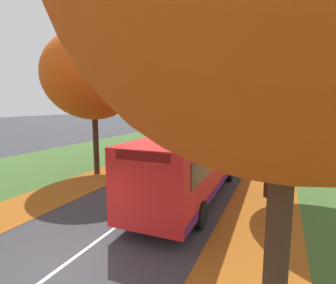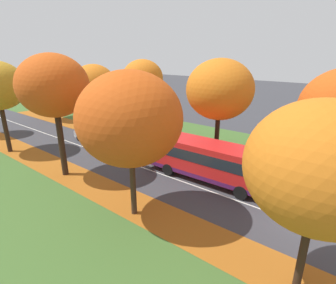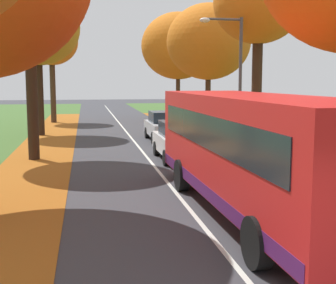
{
  "view_description": "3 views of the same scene",
  "coord_description": "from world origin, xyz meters",
  "px_view_note": "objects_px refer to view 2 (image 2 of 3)",
  "views": [
    {
      "loc": [
        5.12,
        -4.4,
        4.26
      ],
      "look_at": [
        -0.61,
        8.77,
        2.19
      ],
      "focal_mm": 28.0,
      "sensor_mm": 36.0,
      "label": 1
    },
    {
      "loc": [
        -14.89,
        -1.81,
        9.38
      ],
      "look_at": [
        1.81,
        11.24,
        2.13
      ],
      "focal_mm": 28.0,
      "sensor_mm": 36.0,
      "label": 2
    },
    {
      "loc": [
        -2.62,
        -3.69,
        3.33
      ],
      "look_at": [
        -0.02,
        10.96,
        1.38
      ],
      "focal_mm": 50.0,
      "sensor_mm": 36.0,
      "label": 3
    }
  ],
  "objects_px": {
    "tree_right_far": "(94,84)",
    "car_silver_following": "(91,134)",
    "tree_left_nearest": "(320,167)",
    "tree_right_near": "(220,90)",
    "tree_left_near": "(130,119)",
    "bus": "(208,159)",
    "streetlamp_right": "(143,113)",
    "car_white_lead": "(129,148)",
    "tree_left_mid": "(53,86)",
    "tree_right_distant": "(52,76)",
    "tree_right_mid": "(143,79)"
  },
  "relations": [
    {
      "from": "tree_left_near",
      "to": "streetlamp_right",
      "type": "bearing_deg",
      "value": 39.81
    },
    {
      "from": "tree_right_far",
      "to": "car_silver_following",
      "type": "xyz_separation_m",
      "value": [
        -3.39,
        -3.3,
        -4.92
      ]
    },
    {
      "from": "tree_right_far",
      "to": "tree_right_near",
      "type": "bearing_deg",
      "value": -91.22
    },
    {
      "from": "tree_right_far",
      "to": "bus",
      "type": "bearing_deg",
      "value": -101.3
    },
    {
      "from": "tree_left_mid",
      "to": "tree_right_near",
      "type": "height_order",
      "value": "tree_left_mid"
    },
    {
      "from": "tree_left_mid",
      "to": "tree_right_mid",
      "type": "height_order",
      "value": "tree_left_mid"
    },
    {
      "from": "car_silver_following",
      "to": "tree_right_near",
      "type": "bearing_deg",
      "value": -77.58
    },
    {
      "from": "car_white_lead",
      "to": "car_silver_following",
      "type": "bearing_deg",
      "value": 86.23
    },
    {
      "from": "tree_left_near",
      "to": "bus",
      "type": "distance_m",
      "value": 8.04
    },
    {
      "from": "tree_left_mid",
      "to": "car_silver_following",
      "type": "xyz_separation_m",
      "value": [
        6.49,
        5.27,
        -6.25
      ]
    },
    {
      "from": "streetlamp_right",
      "to": "car_white_lead",
      "type": "bearing_deg",
      "value": -173.57
    },
    {
      "from": "tree_right_near",
      "to": "streetlamp_right",
      "type": "relative_size",
      "value": 1.5
    },
    {
      "from": "bus",
      "to": "tree_right_mid",
      "type": "bearing_deg",
      "value": 69.22
    },
    {
      "from": "tree_left_mid",
      "to": "tree_left_nearest",
      "type": "bearing_deg",
      "value": -90.25
    },
    {
      "from": "tree_left_near",
      "to": "car_white_lead",
      "type": "relative_size",
      "value": 2.04
    },
    {
      "from": "tree_left_nearest",
      "to": "bus",
      "type": "xyz_separation_m",
      "value": [
        6.35,
        7.97,
        -3.85
      ]
    },
    {
      "from": "tree_left_mid",
      "to": "bus",
      "type": "xyz_separation_m",
      "value": [
        6.27,
        -9.52,
        -5.36
      ]
    },
    {
      "from": "tree_left_nearest",
      "to": "tree_left_near",
      "type": "relative_size",
      "value": 0.93
    },
    {
      "from": "tree_left_mid",
      "to": "tree_right_near",
      "type": "distance_m",
      "value": 12.77
    },
    {
      "from": "streetlamp_right",
      "to": "car_white_lead",
      "type": "height_order",
      "value": "streetlamp_right"
    },
    {
      "from": "tree_left_nearest",
      "to": "tree_right_mid",
      "type": "distance_m",
      "value": 20.86
    },
    {
      "from": "tree_right_mid",
      "to": "tree_right_distant",
      "type": "distance_m",
      "value": 17.45
    },
    {
      "from": "tree_right_far",
      "to": "tree_left_mid",
      "type": "bearing_deg",
      "value": -139.09
    },
    {
      "from": "tree_left_near",
      "to": "tree_right_mid",
      "type": "xyz_separation_m",
      "value": [
        10.57,
        8.93,
        0.86
      ]
    },
    {
      "from": "tree_right_mid",
      "to": "streetlamp_right",
      "type": "xyz_separation_m",
      "value": [
        -1.65,
        -1.5,
        -3.08
      ]
    },
    {
      "from": "tree_left_nearest",
      "to": "tree_right_distant",
      "type": "distance_m",
      "value": 36.94
    },
    {
      "from": "tree_left_near",
      "to": "tree_right_near",
      "type": "height_order",
      "value": "tree_right_near"
    },
    {
      "from": "tree_left_nearest",
      "to": "tree_right_far",
      "type": "relative_size",
      "value": 0.98
    },
    {
      "from": "tree_left_near",
      "to": "car_silver_following",
      "type": "height_order",
      "value": "tree_left_near"
    },
    {
      "from": "tree_left_nearest",
      "to": "car_white_lead",
      "type": "height_order",
      "value": "tree_left_nearest"
    },
    {
      "from": "streetlamp_right",
      "to": "car_silver_following",
      "type": "height_order",
      "value": "streetlamp_right"
    },
    {
      "from": "tree_left_near",
      "to": "car_white_lead",
      "type": "height_order",
      "value": "tree_left_near"
    },
    {
      "from": "car_silver_following",
      "to": "tree_left_near",
      "type": "bearing_deg",
      "value": -117.09
    },
    {
      "from": "tree_right_distant",
      "to": "car_silver_following",
      "type": "distance_m",
      "value": 14.29
    },
    {
      "from": "car_white_lead",
      "to": "tree_left_near",
      "type": "bearing_deg",
      "value": -132.27
    },
    {
      "from": "tree_left_mid",
      "to": "tree_right_near",
      "type": "relative_size",
      "value": 1.04
    },
    {
      "from": "tree_left_near",
      "to": "streetlamp_right",
      "type": "height_order",
      "value": "tree_left_near"
    },
    {
      "from": "tree_left_near",
      "to": "streetlamp_right",
      "type": "distance_m",
      "value": 11.82
    },
    {
      "from": "car_white_lead",
      "to": "tree_left_nearest",
      "type": "bearing_deg",
      "value": -110.59
    },
    {
      "from": "tree_right_near",
      "to": "car_white_lead",
      "type": "bearing_deg",
      "value": 115.08
    },
    {
      "from": "streetlamp_right",
      "to": "car_white_lead",
      "type": "relative_size",
      "value": 1.43
    },
    {
      "from": "tree_right_near",
      "to": "bus",
      "type": "height_order",
      "value": "tree_right_near"
    },
    {
      "from": "tree_right_far",
      "to": "streetlamp_right",
      "type": "distance_m",
      "value": 9.73
    },
    {
      "from": "tree_right_far",
      "to": "bus",
      "type": "xyz_separation_m",
      "value": [
        -3.62,
        -18.09,
        -4.03
      ]
    },
    {
      "from": "tree_right_far",
      "to": "car_white_lead",
      "type": "distance_m",
      "value": 11.52
    },
    {
      "from": "tree_right_near",
      "to": "car_white_lead",
      "type": "height_order",
      "value": "tree_right_near"
    },
    {
      "from": "tree_right_distant",
      "to": "streetlamp_right",
      "type": "height_order",
      "value": "tree_right_distant"
    },
    {
      "from": "tree_right_far",
      "to": "tree_right_mid",
      "type": "bearing_deg",
      "value": -88.23
    },
    {
      "from": "car_silver_following",
      "to": "streetlamp_right",
      "type": "bearing_deg",
      "value": -72.03
    },
    {
      "from": "car_white_lead",
      "to": "tree_right_near",
      "type": "bearing_deg",
      "value": -64.92
    }
  ]
}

